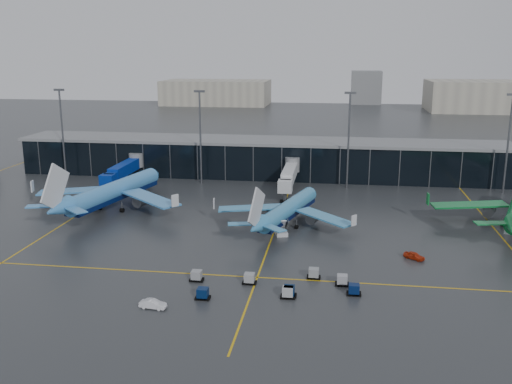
# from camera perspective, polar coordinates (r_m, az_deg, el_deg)

# --- Properties ---
(ground) EXTENTS (600.00, 600.00, 0.00)m
(ground) POSITION_cam_1_polar(r_m,az_deg,el_deg) (109.31, -3.97, -5.23)
(ground) COLOR #282B2D
(ground) RESTS_ON ground
(terminal_pier) EXTENTS (142.00, 17.00, 10.70)m
(terminal_pier) POSITION_cam_1_polar(r_m,az_deg,el_deg) (167.12, 0.47, 3.49)
(terminal_pier) COLOR black
(terminal_pier) RESTS_ON ground
(jet_bridges) EXTENTS (94.00, 27.50, 7.20)m
(jet_bridges) POSITION_cam_1_polar(r_m,az_deg,el_deg) (157.91, -13.19, 2.18)
(jet_bridges) COLOR #595B60
(jet_bridges) RESTS_ON ground
(flood_masts) EXTENTS (203.00, 0.50, 25.50)m
(flood_masts) POSITION_cam_1_polar(r_m,az_deg,el_deg) (153.38, 1.73, 5.71)
(flood_masts) COLOR #595B60
(flood_masts) RESTS_ON ground
(distant_hangars) EXTENTS (260.00, 71.00, 22.00)m
(distant_hangars) POSITION_cam_1_polar(r_m,az_deg,el_deg) (372.88, 12.67, 9.53)
(distant_hangars) COLOR #B2AD99
(distant_hangars) RESTS_ON ground
(taxi_lines) EXTENTS (220.00, 120.00, 0.02)m
(taxi_lines) POSITION_cam_1_polar(r_m,az_deg,el_deg) (117.71, 1.90, -3.78)
(taxi_lines) COLOR gold
(taxi_lines) RESTS_ON ground
(airliner_arkefly) EXTENTS (47.62, 51.80, 13.70)m
(airliner_arkefly) POSITION_cam_1_polar(r_m,az_deg,el_deg) (135.30, -13.97, 1.17)
(airliner_arkefly) COLOR #3F8ACF
(airliner_arkefly) RESTS_ON ground
(airliner_klm_near) EXTENTS (40.70, 43.74, 11.17)m
(airliner_klm_near) POSITION_cam_1_polar(r_m,az_deg,el_deg) (119.50, 3.29, -0.74)
(airliner_klm_near) COLOR #3A8ABE
(airliner_klm_near) RESTS_ON ground
(baggage_carts) EXTENTS (27.07, 11.75, 1.70)m
(baggage_carts) POSITION_cam_1_polar(r_m,az_deg,el_deg) (89.27, 2.35, -9.24)
(baggage_carts) COLOR black
(baggage_carts) RESTS_ON ground
(mobile_airstair) EXTENTS (3.02, 3.69, 3.45)m
(mobile_airstair) POSITION_cam_1_polar(r_m,az_deg,el_deg) (114.32, 2.54, -3.93)
(mobile_airstair) COLOR silver
(mobile_airstair) RESTS_ON ground
(service_van_red) EXTENTS (3.93, 3.50, 1.29)m
(service_van_red) POSITION_cam_1_polar(r_m,az_deg,el_deg) (105.14, 15.54, -6.16)
(service_van_red) COLOR #B62A0E
(service_van_red) RESTS_ON ground
(service_van_white) EXTENTS (4.05, 1.78, 1.29)m
(service_van_white) POSITION_cam_1_polar(r_m,az_deg,el_deg) (84.46, -10.27, -10.97)
(service_van_white) COLOR silver
(service_van_white) RESTS_ON ground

